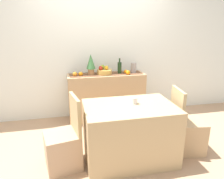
# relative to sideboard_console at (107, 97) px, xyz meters

# --- Properties ---
(ground_plane) EXTENTS (6.40, 6.40, 0.02)m
(ground_plane) POSITION_rel_sideboard_console_xyz_m (-0.06, -0.92, -0.44)
(ground_plane) COLOR tan
(ground_plane) RESTS_ON ground
(room_wall_rear) EXTENTS (6.40, 0.06, 2.70)m
(room_wall_rear) POSITION_rel_sideboard_console_xyz_m (-0.06, 0.26, 0.92)
(room_wall_rear) COLOR white
(room_wall_rear) RESTS_ON ground
(sideboard_console) EXTENTS (1.38, 0.42, 0.85)m
(sideboard_console) POSITION_rel_sideboard_console_xyz_m (0.00, 0.00, 0.00)
(sideboard_console) COLOR tan
(sideboard_console) RESTS_ON ground
(table_runner) EXTENTS (1.30, 0.32, 0.01)m
(table_runner) POSITION_rel_sideboard_console_xyz_m (0.00, 0.00, 0.43)
(table_runner) COLOR brown
(table_runner) RESTS_ON sideboard_console
(fruit_bowl) EXTENTS (0.26, 0.26, 0.08)m
(fruit_bowl) POSITION_rel_sideboard_console_xyz_m (-0.03, 0.00, 0.47)
(fruit_bowl) COLOR gold
(fruit_bowl) RESTS_ON table_runner
(apple_upper) EXTENTS (0.07, 0.07, 0.07)m
(apple_upper) POSITION_rel_sideboard_console_xyz_m (0.00, -0.00, 0.55)
(apple_upper) COLOR gold
(apple_upper) RESTS_ON fruit_bowl
(apple_rear) EXTENTS (0.07, 0.07, 0.07)m
(apple_rear) POSITION_rel_sideboard_console_xyz_m (-0.10, -0.01, 0.54)
(apple_rear) COLOR red
(apple_rear) RESTS_ON fruit_bowl
(apple_center) EXTENTS (0.08, 0.08, 0.08)m
(apple_center) POSITION_rel_sideboard_console_xyz_m (-0.06, 0.06, 0.55)
(apple_center) COLOR #82A42D
(apple_center) RESTS_ON fruit_bowl
(wine_bottle) EXTENTS (0.07, 0.07, 0.28)m
(wine_bottle) POSITION_rel_sideboard_console_xyz_m (0.24, 0.00, 0.53)
(wine_bottle) COLOR #1D371A
(wine_bottle) RESTS_ON sideboard_console
(ceramic_vase) EXTENTS (0.10, 0.10, 0.19)m
(ceramic_vase) POSITION_rel_sideboard_console_xyz_m (0.51, 0.00, 0.52)
(ceramic_vase) COLOR gray
(ceramic_vase) RESTS_ON sideboard_console
(potted_plant) EXTENTS (0.16, 0.16, 0.37)m
(potted_plant) POSITION_rel_sideboard_console_xyz_m (-0.27, 0.00, 0.63)
(potted_plant) COLOR #AF7A4C
(potted_plant) RESTS_ON sideboard_console
(orange_loose_near_bowl) EXTENTS (0.08, 0.08, 0.08)m
(orange_loose_near_bowl) POSITION_rel_sideboard_console_xyz_m (0.37, -0.12, 0.46)
(orange_loose_near_bowl) COLOR orange
(orange_loose_near_bowl) RESTS_ON sideboard_console
(orange_loose_far) EXTENTS (0.07, 0.07, 0.07)m
(orange_loose_far) POSITION_rel_sideboard_console_xyz_m (-0.46, -0.04, 0.46)
(orange_loose_far) COLOR orange
(orange_loose_far) RESTS_ON sideboard_console
(orange_loose_end) EXTENTS (0.08, 0.08, 0.08)m
(orange_loose_end) POSITION_rel_sideboard_console_xyz_m (-0.56, -0.05, 0.47)
(orange_loose_end) COLOR orange
(orange_loose_end) RESTS_ON sideboard_console
(orange_loose_mid) EXTENTS (0.07, 0.07, 0.07)m
(orange_loose_mid) POSITION_rel_sideboard_console_xyz_m (0.35, -0.03, 0.46)
(orange_loose_mid) COLOR orange
(orange_loose_mid) RESTS_ON sideboard_console
(dining_table) EXTENTS (1.12, 0.76, 0.74)m
(dining_table) POSITION_rel_sideboard_console_xyz_m (0.04, -1.30, -0.06)
(dining_table) COLOR tan
(dining_table) RESTS_ON ground
(coffee_cup) EXTENTS (0.08, 0.08, 0.08)m
(coffee_cup) POSITION_rel_sideboard_console_xyz_m (0.12, -1.24, 0.36)
(coffee_cup) COLOR silver
(coffee_cup) RESTS_ON dining_table
(chair_near_window) EXTENTS (0.47, 0.47, 0.90)m
(chair_near_window) POSITION_rel_sideboard_console_xyz_m (-0.78, -1.30, -0.16)
(chair_near_window) COLOR tan
(chair_near_window) RESTS_ON ground
(chair_by_corner) EXTENTS (0.45, 0.45, 0.90)m
(chair_by_corner) POSITION_rel_sideboard_console_xyz_m (0.87, -1.30, -0.16)
(chair_by_corner) COLOR tan
(chair_by_corner) RESTS_ON ground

